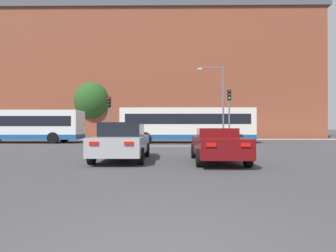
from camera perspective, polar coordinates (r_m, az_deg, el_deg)
The scene contains 16 objects.
stop_line_strip at distance 19.79m, azimuth 0.06°, elevation -4.41°, with size 7.36×0.30×0.01m, color silver.
far_pavement at distance 31.89m, azimuth 0.26°, elevation -2.89°, with size 68.18×2.50×0.01m, color #A09B91.
brick_civic_building at distance 41.36m, azimuth -1.73°, elevation 10.68°, with size 45.00×13.39×20.80m.
car_saloon_left at distance 11.44m, azimuth -9.85°, elevation -3.30°, with size 2.12×4.57×1.61m.
car_roadster_right at distance 10.82m, azimuth 10.66°, elevation -4.00°, with size 1.99×4.47×1.37m.
bus_crossing_lead at distance 24.20m, azimuth 4.15°, elevation 0.36°, with size 12.04×2.66×3.17m.
bus_crossing_trailing at distance 27.69m, azimuth -28.93°, elevation 0.09°, with size 10.64×2.66×2.99m.
traffic_light_far_right at distance 31.51m, azimuth 9.77°, elevation 1.63°, with size 0.26×0.31×3.68m.
traffic_light_near_right at distance 20.91m, azimuth 13.19°, elevation 3.79°, with size 0.26×0.31×4.34m.
traffic_light_near_left at distance 20.96m, azimuth -12.72°, elevation 2.87°, with size 0.26×0.31×3.81m.
street_lamp_junction at distance 23.48m, azimuth 10.89°, elevation 6.49°, with size 2.36×0.36×6.78m.
pedestrian_waiting at distance 31.68m, azimuth -3.75°, elevation -0.95°, with size 0.45×0.36×1.82m.
pedestrian_walking_east at distance 33.52m, azimuth -14.94°, elevation -0.91°, with size 0.32×0.45×1.82m.
pedestrian_walking_west at distance 31.73m, azimuth 3.97°, elevation -1.02°, with size 0.28×0.43×1.77m.
tree_by_building at distance 41.29m, azimuth -25.10°, elevation 4.68°, with size 5.09×5.09×7.70m.
tree_kerbside at distance 36.89m, azimuth -15.87°, elevation 5.18°, with size 5.13×5.13×7.67m.
Camera 1 is at (0.18, -2.72, 1.39)m, focal length 28.00 mm.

